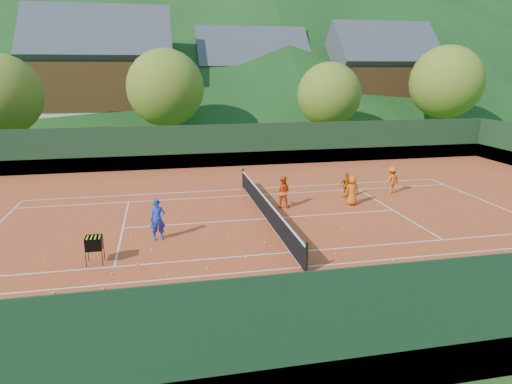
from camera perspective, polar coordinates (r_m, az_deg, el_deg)
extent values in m
plane|color=#264C18|center=(21.12, 1.28, -3.39)|extent=(400.00, 400.00, 0.00)
cube|color=#BB411E|center=(21.12, 1.28, -3.37)|extent=(40.00, 24.00, 0.02)
imported|color=#1B36B2|center=(18.72, -12.19, -3.40)|extent=(0.66, 0.48, 1.69)
imported|color=#ED5015|center=(22.65, 3.34, 0.04)|extent=(0.96, 0.87, 1.61)
imported|color=#CD6612|center=(24.83, 11.25, 0.87)|extent=(0.88, 0.55, 1.40)
imported|color=orange|center=(23.51, 11.93, 0.17)|extent=(0.77, 0.53, 1.50)
imported|color=orange|center=(26.36, 16.62, 1.46)|extent=(1.09, 0.82, 1.50)
sphere|color=#C8E926|center=(16.78, -14.64, -8.75)|extent=(0.07, 0.07, 0.07)
sphere|color=#C8E926|center=(17.36, 9.87, -7.63)|extent=(0.07, 0.07, 0.07)
sphere|color=#C8E926|center=(20.17, 10.91, -4.42)|extent=(0.07, 0.07, 0.07)
sphere|color=#C8E926|center=(16.02, -6.10, -9.49)|extent=(0.07, 0.07, 0.07)
sphere|color=#C8E926|center=(20.13, -22.60, -5.39)|extent=(0.07, 0.07, 0.07)
sphere|color=#C8E926|center=(17.29, 16.79, -8.18)|extent=(0.07, 0.07, 0.07)
sphere|color=#C8E926|center=(16.78, -1.21, -8.22)|extent=(0.07, 0.07, 0.07)
sphere|color=#C8E926|center=(13.29, -9.98, -15.13)|extent=(0.07, 0.07, 0.07)
sphere|color=#C8E926|center=(18.66, -3.39, -5.79)|extent=(0.07, 0.07, 0.07)
sphere|color=#C8E926|center=(13.09, -0.78, -15.39)|extent=(0.07, 0.07, 0.07)
sphere|color=#C8E926|center=(15.77, -10.90, -10.11)|extent=(0.07, 0.07, 0.07)
sphere|color=#C8E926|center=(17.92, -17.03, -7.36)|extent=(0.07, 0.07, 0.07)
sphere|color=#C8E926|center=(14.42, 17.92, -13.13)|extent=(0.07, 0.07, 0.07)
sphere|color=#C8E926|center=(19.91, -17.19, -5.10)|extent=(0.07, 0.07, 0.07)
sphere|color=#C8E926|center=(13.58, 8.03, -14.35)|extent=(0.07, 0.07, 0.07)
sphere|color=#C8E926|center=(18.16, 1.16, -6.37)|extent=(0.07, 0.07, 0.07)
sphere|color=#C8E926|center=(19.17, -16.46, -5.82)|extent=(0.07, 0.07, 0.07)
sphere|color=#C8E926|center=(16.29, -17.52, -9.71)|extent=(0.07, 0.07, 0.07)
sphere|color=#C8E926|center=(20.35, 6.10, -4.05)|extent=(0.07, 0.07, 0.07)
sphere|color=#C8E926|center=(15.37, -18.49, -11.35)|extent=(0.07, 0.07, 0.07)
sphere|color=#C8E926|center=(19.49, -15.31, -5.39)|extent=(0.07, 0.07, 0.07)
sphere|color=#C8E926|center=(14.74, -4.80, -11.74)|extent=(0.07, 0.07, 0.07)
sphere|color=#C8E926|center=(15.65, -24.00, -11.43)|extent=(0.07, 0.07, 0.07)
sphere|color=#C8E926|center=(18.21, -14.38, -6.80)|extent=(0.07, 0.07, 0.07)
sphere|color=#C8E926|center=(17.98, -12.90, -6.98)|extent=(0.07, 0.07, 0.07)
sphere|color=#C8E926|center=(18.54, -24.70, -7.36)|extent=(0.07, 0.07, 0.07)
cube|color=white|center=(26.37, 27.34, -1.30)|extent=(0.06, 10.97, 0.00)
cube|color=white|center=(16.19, 5.71, -9.33)|extent=(23.77, 0.06, 0.00)
cube|color=white|center=(26.27, -1.42, 0.37)|extent=(23.77, 0.06, 0.00)
cube|color=white|center=(17.39, 4.36, -7.52)|extent=(23.77, 0.06, 0.00)
cube|color=silver|center=(24.97, -0.85, -0.41)|extent=(23.77, 0.06, 0.00)
cube|color=white|center=(20.70, -16.30, -4.34)|extent=(0.06, 8.23, 0.00)
cube|color=white|center=(23.35, 16.78, -2.18)|extent=(0.06, 8.23, 0.00)
cube|color=white|center=(21.12, 1.28, -3.33)|extent=(12.80, 0.06, 0.00)
cube|color=white|center=(21.12, 1.28, -3.33)|extent=(0.06, 10.97, 0.00)
cube|color=black|center=(20.98, 1.28, -2.17)|extent=(0.03, 11.97, 0.90)
cube|color=white|center=(20.85, 1.29, -0.94)|extent=(0.05, 11.97, 0.06)
cylinder|color=black|center=(15.53, 6.32, -8.24)|extent=(0.10, 0.10, 1.10)
cylinder|color=black|center=(26.61, -1.62, 1.78)|extent=(0.10, 0.10, 1.10)
cube|color=black|center=(32.26, -3.53, 5.83)|extent=(40.00, 0.05, 3.00)
cube|color=#1A5E28|center=(32.43, -3.51, 4.08)|extent=(40.40, 0.05, 1.00)
cube|color=black|center=(10.19, 17.35, -16.18)|extent=(40.00, 0.05, 3.00)
cube|color=#1A5C26|center=(10.73, 16.90, -20.76)|extent=(40.40, 0.05, 1.00)
cylinder|color=black|center=(17.07, -20.50, -7.94)|extent=(0.02, 0.02, 0.55)
cylinder|color=black|center=(16.99, -18.65, -7.88)|extent=(0.02, 0.02, 0.55)
cylinder|color=black|center=(17.57, -20.24, -7.25)|extent=(0.02, 0.02, 0.55)
cylinder|color=black|center=(17.49, -18.45, -7.19)|extent=(0.02, 0.02, 0.55)
cube|color=black|center=(17.18, -19.54, -6.72)|extent=(0.55, 0.55, 0.02)
cube|color=black|center=(16.84, -19.72, -6.34)|extent=(0.55, 0.02, 0.45)
cube|color=black|center=(17.35, -19.49, -5.69)|extent=(0.55, 0.02, 0.45)
cube|color=black|center=(17.14, -20.52, -6.05)|extent=(0.02, 0.55, 0.45)
cube|color=black|center=(17.06, -18.69, -5.98)|extent=(0.02, 0.55, 0.45)
sphere|color=#CCE526|center=(16.88, -20.44, -5.68)|extent=(0.07, 0.07, 0.07)
sphere|color=#CCE526|center=(17.00, -20.38, -5.52)|extent=(0.07, 0.07, 0.07)
sphere|color=#CCE526|center=(17.13, -20.31, -5.36)|extent=(0.07, 0.07, 0.07)
sphere|color=#CCE526|center=(17.26, -20.25, -5.21)|extent=(0.07, 0.07, 0.07)
sphere|color=#CCE526|center=(16.85, -19.98, -5.66)|extent=(0.07, 0.07, 0.07)
sphere|color=#CCE526|center=(16.98, -19.92, -5.50)|extent=(0.07, 0.07, 0.07)
sphere|color=#CCE526|center=(17.11, -19.86, -5.34)|extent=(0.07, 0.07, 0.07)
sphere|color=#CCE526|center=(17.23, -19.80, -5.19)|extent=(0.07, 0.07, 0.07)
sphere|color=#CCE526|center=(16.83, -19.52, -5.64)|extent=(0.07, 0.07, 0.07)
sphere|color=#CCE526|center=(16.96, -19.46, -5.48)|extent=(0.07, 0.07, 0.07)
sphere|color=#CCE526|center=(17.09, -19.41, -5.33)|extent=(0.07, 0.07, 0.07)
sphere|color=#CCE526|center=(17.21, -19.35, -5.17)|extent=(0.07, 0.07, 0.07)
sphere|color=#CCE526|center=(16.81, -19.06, -5.63)|extent=(0.07, 0.07, 0.07)
sphere|color=#CCE526|center=(16.94, -19.00, -5.47)|extent=(0.07, 0.07, 0.07)
sphere|color=#CCE526|center=(17.07, -18.95, -5.31)|extent=(0.07, 0.07, 0.07)
sphere|color=#CCE526|center=(17.20, -18.90, -5.15)|extent=(0.07, 0.07, 0.07)
cube|color=beige|center=(50.09, -18.15, 8.33)|extent=(12.00, 9.00, 2.88)
cube|color=#3B2410|center=(49.84, -18.50, 12.52)|extent=(12.24, 9.18, 4.48)
cube|color=#42424A|center=(49.83, -18.78, 15.78)|extent=(13.80, 9.93, 9.93)
cube|color=beige|center=(54.81, -0.63, 9.40)|extent=(11.00, 8.00, 2.52)
cube|color=#3A1D0F|center=(54.59, -0.64, 12.76)|extent=(11.22, 8.16, 3.92)
cube|color=#42424A|center=(54.54, -0.65, 15.45)|extent=(12.65, 8.82, 8.82)
cube|color=beige|center=(55.52, 14.72, 9.08)|extent=(10.00, 8.00, 2.70)
cube|color=#351E0E|center=(55.30, 14.96, 12.63)|extent=(10.20, 8.16, 4.20)
cube|color=#414249|center=(55.27, 15.15, 15.42)|extent=(11.50, 8.82, 8.82)
cylinder|color=#43291B|center=(39.58, -28.61, 5.49)|extent=(0.36, 0.36, 2.70)
sphere|color=#516F1D|center=(39.26, -29.26, 10.56)|extent=(6.00, 6.00, 6.00)
cylinder|color=#3D2718|center=(39.86, -10.97, 7.24)|extent=(0.36, 0.36, 2.88)
sphere|color=#4F741F|center=(39.54, -11.25, 12.64)|extent=(6.40, 6.40, 6.40)
cylinder|color=#3E2618|center=(41.53, 8.92, 7.39)|extent=(0.36, 0.36, 2.52)
sphere|color=#52741F|center=(41.22, 9.10, 11.92)|extent=(5.60, 5.60, 5.60)
cylinder|color=#41291A|center=(47.88, 22.20, 7.79)|extent=(0.36, 0.36, 3.06)
sphere|color=#53771F|center=(47.62, 22.69, 12.55)|extent=(6.80, 6.80, 6.80)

